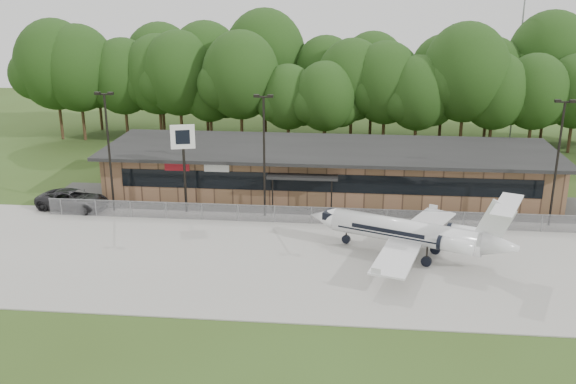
# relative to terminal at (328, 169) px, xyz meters

# --- Properties ---
(ground) EXTENTS (160.00, 160.00, 0.00)m
(ground) POSITION_rel_terminal_xyz_m (0.00, -23.94, -2.18)
(ground) COLOR #334619
(ground) RESTS_ON ground
(apron) EXTENTS (64.00, 18.00, 0.08)m
(apron) POSITION_rel_terminal_xyz_m (0.00, -15.94, -2.14)
(apron) COLOR #9E9B93
(apron) RESTS_ON ground
(parking_lot) EXTENTS (50.00, 9.00, 0.06)m
(parking_lot) POSITION_rel_terminal_xyz_m (0.00, -4.44, -2.15)
(parking_lot) COLOR #383835
(parking_lot) RESTS_ON ground
(terminal) EXTENTS (41.00, 11.65, 4.30)m
(terminal) POSITION_rel_terminal_xyz_m (0.00, 0.00, 0.00)
(terminal) COLOR brown
(terminal) RESTS_ON ground
(fence) EXTENTS (46.00, 0.04, 1.52)m
(fence) POSITION_rel_terminal_xyz_m (0.00, -8.94, -1.40)
(fence) COLOR gray
(fence) RESTS_ON ground
(treeline) EXTENTS (72.00, 12.00, 15.00)m
(treeline) POSITION_rel_terminal_xyz_m (0.00, 18.06, 5.32)
(treeline) COLOR #1C3410
(treeline) RESTS_ON ground
(radio_mast) EXTENTS (0.20, 0.20, 25.00)m
(radio_mast) POSITION_rel_terminal_xyz_m (22.00, 24.06, 10.32)
(radio_mast) COLOR gray
(radio_mast) RESTS_ON ground
(light_pole_left) EXTENTS (1.55, 0.30, 10.23)m
(light_pole_left) POSITION_rel_terminal_xyz_m (-18.00, -7.44, 3.80)
(light_pole_left) COLOR black
(light_pole_left) RESTS_ON ground
(light_pole_mid) EXTENTS (1.55, 0.30, 10.23)m
(light_pole_mid) POSITION_rel_terminal_xyz_m (-5.00, -7.44, 3.80)
(light_pole_mid) COLOR black
(light_pole_mid) RESTS_ON ground
(light_pole_right) EXTENTS (1.55, 0.30, 10.23)m
(light_pole_right) POSITION_rel_terminal_xyz_m (18.00, -7.44, 3.80)
(light_pole_right) COLOR black
(light_pole_right) RESTS_ON ground
(business_jet) EXTENTS (14.98, 13.39, 5.14)m
(business_jet) POSITION_rel_terminal_xyz_m (6.53, -14.76, -0.34)
(business_jet) COLOR white
(business_jet) RESTS_ON ground
(suv) EXTENTS (6.55, 3.72, 1.72)m
(suv) POSITION_rel_terminal_xyz_m (-21.65, -7.29, -1.31)
(suv) COLOR #2A2A2C
(suv) RESTS_ON ground
(pole_sign) EXTENTS (1.98, 0.72, 7.59)m
(pole_sign) POSITION_rel_terminal_xyz_m (-11.76, -7.14, 3.63)
(pole_sign) COLOR black
(pole_sign) RESTS_ON ground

